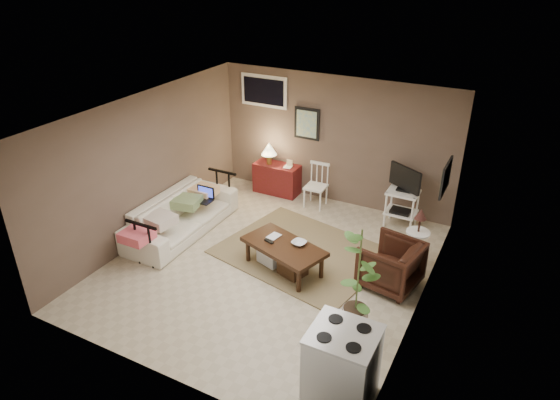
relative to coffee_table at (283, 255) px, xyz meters
The scene contains 20 objects.
floor 0.36m from the coffee_table, behind, with size 5.00×5.00×0.00m, color #C1B293.
art_back 2.87m from the coffee_table, 107.67° to the left, with size 0.50×0.03×0.60m, color black.
art_right 2.58m from the coffee_table, 28.33° to the left, with size 0.03×0.60×0.45m, color black.
window 3.45m from the coffee_table, 124.20° to the left, with size 0.96×0.03×0.60m, color white.
rug 0.61m from the coffee_table, 84.82° to the left, with size 2.44×1.95×0.02m, color #8F7A53.
coffee_table is the anchor object (origin of this frame).
sofa 2.06m from the coffee_table, behind, with size 2.21×0.65×0.87m, color white.
sofa_pillows 2.01m from the coffee_table, behind, with size 0.43×2.11×0.15m, color beige, non-canonical shape.
sofa_end_rails 1.93m from the coffee_table, behind, with size 0.60×2.21×0.74m, color black, non-canonical shape.
laptop 1.95m from the coffee_table, 162.11° to the left, with size 0.34×0.25×0.23m.
red_console 2.67m from the coffee_table, 120.22° to the left, with size 0.89×0.40×1.03m.
spindle_chair 2.19m from the coffee_table, 101.05° to the left, with size 0.38×0.38×0.83m.
tv_stand 2.46m from the coffee_table, 60.64° to the left, with size 0.60×0.43×1.11m.
side_table 2.05m from the coffee_table, 32.01° to the left, with size 0.36×0.36×0.95m.
armchair 1.57m from the coffee_table, 13.48° to the left, with size 0.75×0.70×0.77m, color black.
potted_plant 1.65m from the coffee_table, 27.03° to the right, with size 0.37×0.37×1.48m.
stove 2.47m from the coffee_table, 48.38° to the right, with size 0.70×0.65×0.91m.
bowl 0.37m from the coffee_table, 28.04° to the left, with size 0.21×0.05×0.21m, color #341E0E.
book_table 0.44m from the coffee_table, 155.14° to the left, with size 0.16×0.02×0.21m, color #341E0E.
book_console 2.60m from the coffee_table, 116.79° to the left, with size 0.15×0.02×0.20m, color #341E0E.
Camera 1 is at (3.09, -5.58, 4.39)m, focal length 32.00 mm.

